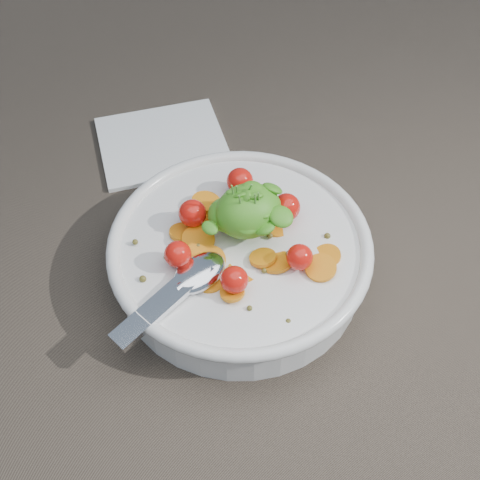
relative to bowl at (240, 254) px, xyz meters
name	(u,v)px	position (x,y,z in m)	size (l,w,h in m)	color
ground	(253,275)	(0.01, -0.01, -0.03)	(6.00, 6.00, 0.00)	brown
bowl	(240,254)	(0.00, 0.00, 0.00)	(0.29, 0.27, 0.12)	white
napkin	(162,143)	(0.01, 0.23, -0.03)	(0.16, 0.14, 0.01)	white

